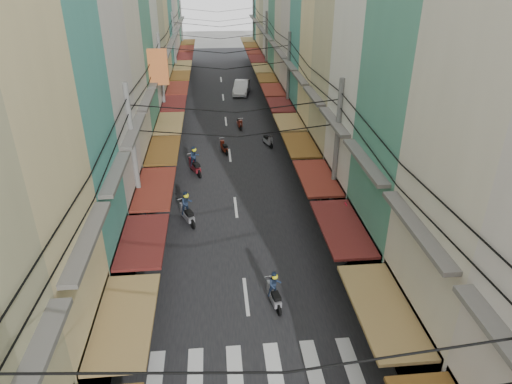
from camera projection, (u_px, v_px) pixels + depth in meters
ground at (243, 269)px, 21.54m from camera, size 160.00×160.00×0.00m
road at (227, 129)px, 39.25m from camera, size 10.00×80.00×0.02m
sidewalk_left at (150, 131)px, 38.70m from camera, size 3.00×80.00×0.06m
sidewalk_right at (301, 126)px, 39.80m from camera, size 3.00×80.00×0.06m
crosswalk at (255, 370)px, 16.21m from camera, size 7.55×2.40×0.01m
building_row_left at (108, 13)px, 31.08m from camera, size 7.80×67.67×23.70m
building_row_right at (336, 16)px, 32.49m from camera, size 7.80×68.98×22.59m
utility_poles at (227, 63)px, 31.84m from camera, size 10.20×66.13×8.20m
white_car at (242, 94)px, 49.40m from camera, size 5.24×2.78×1.76m
bicycle at (363, 268)px, 21.61m from camera, size 1.89×0.89×1.25m
moving_scooters at (219, 184)px, 28.47m from camera, size 6.20×24.43×1.96m
parked_scooters at (337, 305)px, 18.64m from camera, size 13.03×12.57×0.91m
pedestrians at (161, 224)px, 23.18m from camera, size 13.86×26.47×2.22m
market_umbrella at (410, 301)px, 16.08m from camera, size 2.49×2.49×2.62m
traffic_sign at (344, 219)px, 21.16m from camera, size 0.10×0.68×3.12m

